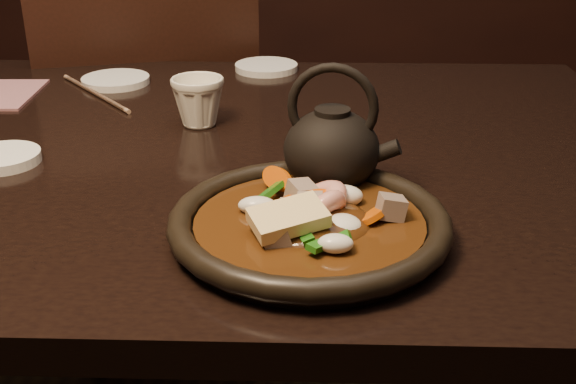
{
  "coord_description": "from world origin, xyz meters",
  "views": [
    {
      "loc": [
        0.31,
        -0.93,
        1.11
      ],
      "look_at": [
        0.28,
        -0.26,
        0.8
      ],
      "focal_mm": 45.0,
      "sensor_mm": 36.0,
      "label": 1
    }
  ],
  "objects_px": {
    "table": "(97,193)",
    "plate": "(309,224)",
    "tea_cup": "(198,100)",
    "teapot": "(332,146)",
    "chair": "(153,140)"
  },
  "relations": [
    {
      "from": "table",
      "to": "plate",
      "type": "distance_m",
      "value": 0.42
    },
    {
      "from": "tea_cup",
      "to": "teapot",
      "type": "relative_size",
      "value": 0.51
    },
    {
      "from": "table",
      "to": "tea_cup",
      "type": "distance_m",
      "value": 0.2
    },
    {
      "from": "chair",
      "to": "teapot",
      "type": "height_order",
      "value": "chair"
    },
    {
      "from": "plate",
      "to": "tea_cup",
      "type": "relative_size",
      "value": 3.78
    },
    {
      "from": "table",
      "to": "teapot",
      "type": "xyz_separation_m",
      "value": [
        0.33,
        -0.15,
        0.13
      ]
    },
    {
      "from": "plate",
      "to": "teapot",
      "type": "distance_m",
      "value": 0.13
    },
    {
      "from": "plate",
      "to": "tea_cup",
      "type": "xyz_separation_m",
      "value": [
        -0.17,
        0.35,
        0.02
      ]
    },
    {
      "from": "chair",
      "to": "tea_cup",
      "type": "xyz_separation_m",
      "value": [
        0.19,
        -0.51,
        0.26
      ]
    },
    {
      "from": "plate",
      "to": "teapot",
      "type": "height_order",
      "value": "teapot"
    },
    {
      "from": "teapot",
      "to": "chair",
      "type": "bearing_deg",
      "value": 125.81
    },
    {
      "from": "table",
      "to": "plate",
      "type": "height_order",
      "value": "plate"
    },
    {
      "from": "tea_cup",
      "to": "teapot",
      "type": "bearing_deg",
      "value": -50.01
    },
    {
      "from": "chair",
      "to": "plate",
      "type": "height_order",
      "value": "chair"
    },
    {
      "from": "table",
      "to": "chair",
      "type": "distance_m",
      "value": 0.6
    }
  ]
}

